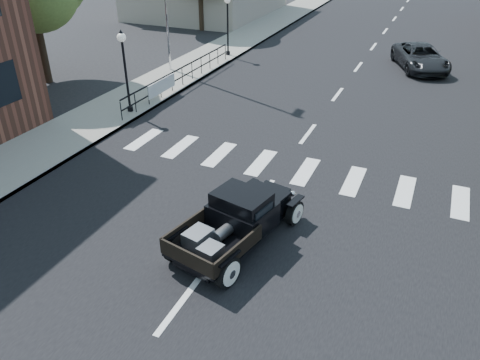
% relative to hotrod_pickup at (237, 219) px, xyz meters
% --- Properties ---
extents(ground, '(120.00, 120.00, 0.00)m').
position_rel_hotrod_pickup_xyz_m(ground, '(-0.25, 0.43, -0.73)').
color(ground, black).
rests_on(ground, ground).
extents(road, '(14.00, 80.00, 0.02)m').
position_rel_hotrod_pickup_xyz_m(road, '(-0.25, 15.43, -0.72)').
color(road, black).
rests_on(road, ground).
extents(road_markings, '(12.00, 60.00, 0.06)m').
position_rel_hotrod_pickup_xyz_m(road_markings, '(-0.25, 10.43, -0.73)').
color(road_markings, silver).
rests_on(road_markings, ground).
extents(sidewalk_left, '(3.00, 80.00, 0.15)m').
position_rel_hotrod_pickup_xyz_m(sidewalk_left, '(-8.75, 15.43, -0.65)').
color(sidewalk_left, gray).
rests_on(sidewalk_left, ground).
extents(railing, '(0.08, 10.00, 1.00)m').
position_rel_hotrod_pickup_xyz_m(railing, '(-7.55, 10.43, -0.08)').
color(railing, black).
rests_on(railing, sidewalk_left).
extents(banner, '(0.04, 2.20, 0.60)m').
position_rel_hotrod_pickup_xyz_m(banner, '(-7.47, 8.43, -0.28)').
color(banner, silver).
rests_on(banner, sidewalk_left).
extents(lamp_post_b, '(0.36, 0.36, 3.40)m').
position_rel_hotrod_pickup_xyz_m(lamp_post_b, '(-7.85, 6.43, 1.12)').
color(lamp_post_b, black).
rests_on(lamp_post_b, sidewalk_left).
extents(lamp_post_c, '(0.36, 0.36, 3.40)m').
position_rel_hotrod_pickup_xyz_m(lamp_post_c, '(-7.85, 16.43, 1.12)').
color(lamp_post_c, black).
rests_on(lamp_post_c, sidewalk_left).
extents(hotrod_pickup, '(2.82, 4.51, 1.45)m').
position_rel_hotrod_pickup_xyz_m(hotrod_pickup, '(0.00, 0.00, 0.00)').
color(hotrod_pickup, black).
rests_on(hotrod_pickup, ground).
extents(second_car, '(3.80, 5.19, 1.31)m').
position_rel_hotrod_pickup_xyz_m(second_car, '(2.88, 18.37, -0.07)').
color(second_car, black).
rests_on(second_car, ground).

